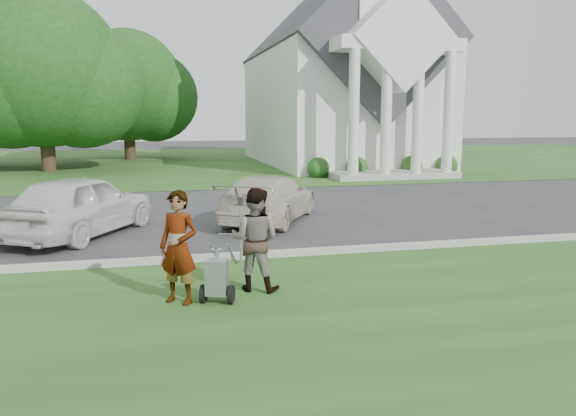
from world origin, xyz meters
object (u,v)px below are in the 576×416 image
object	(u,v)px
church	(339,68)
person_right	(255,240)
tree_back	(127,91)
parking_meter_near	(240,221)
car_c	(269,198)
person_left	(179,248)
car_b	(80,205)
striping_cart	(217,278)
tree_left	(43,76)

from	to	relation	value
church	person_right	xyz separation A→B (m)	(-9.77, -24.73, -5.05)
tree_back	parking_meter_near	size ratio (longest dim) A/B	6.84
parking_meter_near	car_c	world-z (taller)	parking_meter_near
parking_meter_near	car_c	xyz separation A→B (m)	(1.50, 4.46, -0.21)
person_left	person_right	xyz separation A→B (m)	(1.30, 0.40, -0.02)
tree_back	person_left	size ratio (longest dim) A/B	5.28
person_left	parking_meter_near	size ratio (longest dim) A/B	1.30
church	car_b	distance (m)	23.94
striping_cart	person_right	xyz separation A→B (m)	(0.72, 0.54, 0.47)
tree_back	striping_cart	xyz separation A→B (m)	(2.52, -32.14, -4.31)
church	person_left	world-z (taller)	church
person_right	car_c	bearing A→B (deg)	-76.35
tree_back	car_b	xyz separation A→B (m)	(-0.22, -26.15, -3.94)
car_b	person_right	bearing A→B (deg)	150.63
tree_left	tree_back	bearing A→B (deg)	63.43
person_left	tree_left	bearing A→B (deg)	138.88
church	striping_cart	xyz separation A→B (m)	(-10.49, -25.26, -5.52)
car_b	person_left	bearing A→B (deg)	138.49
car_b	tree_left	bearing A→B (deg)	-50.03
church	car_c	world-z (taller)	church
tree_back	parking_meter_near	distance (m)	30.18
church	car_c	size ratio (longest dim) A/B	5.20
tree_left	parking_meter_near	bearing A→B (deg)	-71.52
car_b	car_c	distance (m)	5.06
striping_cart	person_right	size ratio (longest dim) A/B	0.63
tree_back	church	bearing A→B (deg)	-27.85
person_left	tree_back	bearing A→B (deg)	128.45
tree_back	person_right	world-z (taller)	tree_back
tree_back	person_left	world-z (taller)	tree_back
person_left	car_b	xyz separation A→B (m)	(-2.16, 5.85, -0.12)
person_right	parking_meter_near	xyz separation A→B (m)	(0.03, 1.84, -0.00)
tree_back	parking_meter_near	world-z (taller)	tree_back
person_right	car_b	distance (m)	6.46
parking_meter_near	car_b	xyz separation A→B (m)	(-3.49, 3.61, -0.10)
car_b	car_c	world-z (taller)	car_b
tree_left	car_c	xyz separation A→B (m)	(8.77, -17.30, -4.44)
person_left	car_c	xyz separation A→B (m)	(2.83, 6.70, -0.24)
car_b	church	bearing A→B (deg)	-96.26
tree_left	car_b	bearing A→B (deg)	-78.24
striping_cart	person_left	xyz separation A→B (m)	(-0.58, 0.14, 0.49)
tree_back	person_left	bearing A→B (deg)	-86.53
tree_left	tree_back	xyz separation A→B (m)	(4.00, 8.00, -0.38)
person_right	tree_left	bearing A→B (deg)	-45.66
church	tree_left	distance (m)	17.07
person_right	church	bearing A→B (deg)	-84.27
church	tree_left	size ratio (longest dim) A/B	2.27
parking_meter_near	tree_back	bearing A→B (deg)	96.27
tree_back	car_b	world-z (taller)	tree_back
parking_meter_near	tree_left	bearing A→B (deg)	108.48
tree_left	car_c	world-z (taller)	tree_left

